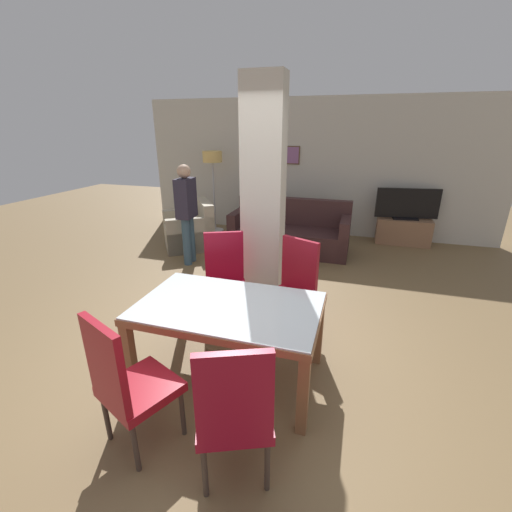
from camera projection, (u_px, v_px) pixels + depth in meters
The scene contains 16 objects.
ground_plane at pixel (231, 375), 3.16m from camera, with size 18.00×18.00×0.00m, color brown.
back_wall at pixel (313, 168), 6.98m from camera, with size 7.20×0.09×2.70m.
divider_pillar at pixel (263, 199), 4.01m from camera, with size 0.48×0.30×2.70m.
dining_table at pixel (229, 320), 2.95m from camera, with size 1.56×0.96×0.74m.
dining_chair_near_right at pixel (234, 410), 2.05m from camera, with size 0.60×0.60×1.06m.
dining_chair_far_left at pixel (225, 277), 3.85m from camera, with size 0.61×0.61×1.06m.
dining_chair_far_right at pixel (293, 286), 3.63m from camera, with size 0.61×0.61×1.06m.
dining_chair_near_left at pixel (127, 381), 2.28m from camera, with size 0.61×0.61×1.06m.
sofa at pixel (290, 234), 6.27m from camera, with size 2.11×0.86×0.91m.
armchair at pixel (191, 232), 6.43m from camera, with size 1.19×1.19×0.85m.
coffee_table at pixel (276, 257), 5.37m from camera, with size 0.72×0.57×0.45m.
bottle at pixel (275, 238), 5.18m from camera, with size 0.08×0.08×0.29m.
tv_stand at pixel (403, 231), 6.62m from camera, with size 0.99×0.40×0.49m.
tv_screen at pixel (407, 204), 6.43m from camera, with size 1.14×0.26×0.59m.
floor_lamp at pixel (213, 164), 7.04m from camera, with size 0.40×0.40×1.68m.
standing_person at pixel (187, 209), 5.45m from camera, with size 0.24×0.39×1.61m.
Camera 1 is at (0.97, -2.39, 2.15)m, focal length 24.00 mm.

